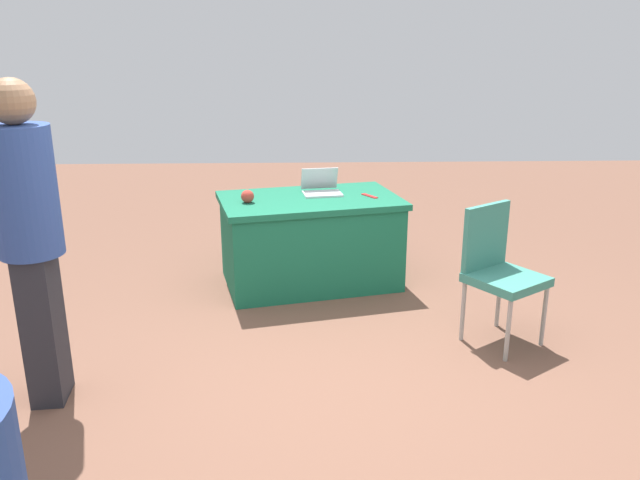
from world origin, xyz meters
TOP-DOWN VIEW (x-y plane):
  - ground_plane at (0.00, 0.00)m, footprint 14.40×14.40m
  - table_foreground at (0.05, -1.72)m, footprint 1.62×1.19m
  - chair_tucked_right at (-1.21, -0.60)m, footprint 0.61×0.61m
  - person_presenter at (1.59, 0.07)m, footprint 0.37×0.37m
  - laptop_silver at (-0.05, -1.86)m, footprint 0.36×0.34m
  - yarn_ball at (0.55, -1.57)m, footprint 0.10×0.10m
  - scissors_red at (-0.45, -1.75)m, footprint 0.13×0.17m

SIDE VIEW (x-z plane):
  - ground_plane at x=0.00m, z-range 0.00..0.00m
  - table_foreground at x=0.05m, z-range 0.00..0.75m
  - chair_tucked_right at x=-1.21m, z-range 0.07..1.01m
  - scissors_red at x=-0.45m, z-range 0.75..0.76m
  - laptop_silver at x=-0.05m, z-range 0.69..0.89m
  - yarn_ball at x=0.55m, z-range 0.75..0.85m
  - person_presenter at x=1.59m, z-range 0.12..1.94m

